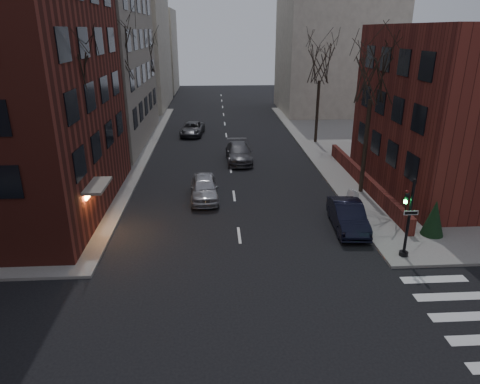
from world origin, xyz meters
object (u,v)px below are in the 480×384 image
at_px(tree_right_a, 373,74).
at_px(parked_sedan, 348,216).
at_px(tree_left_c, 143,55).
at_px(tree_left_b, 115,53).
at_px(car_lane_gray, 239,153).
at_px(car_lane_far, 192,129).
at_px(streetlamp_far, 154,88).
at_px(evergreen_shrub, 434,218).
at_px(sandwich_board, 353,198).
at_px(traffic_signal, 407,223).
at_px(car_lane_silver, 204,188).
at_px(tree_left_a, 66,75).
at_px(tree_right_b, 320,64).
at_px(streetlamp_near, 118,124).

distance_m(tree_right_a, parked_sedan, 9.47).
bearing_deg(tree_left_c, tree_right_a, -51.34).
height_order(tree_left_b, tree_right_a, tree_left_b).
bearing_deg(car_lane_gray, car_lane_far, 112.44).
bearing_deg(tree_right_a, car_lane_far, 124.14).
distance_m(streetlamp_far, evergreen_shrub, 36.19).
bearing_deg(evergreen_shrub, sandwich_board, 126.00).
bearing_deg(traffic_signal, car_lane_silver, 139.10).
distance_m(traffic_signal, evergreen_shrub, 3.45).
xyz_separation_m(tree_left_a, tree_right_b, (17.60, 18.00, -0.88)).
bearing_deg(parked_sedan, car_lane_gray, 115.32).
xyz_separation_m(tree_left_b, tree_left_c, (0.00, 14.00, -0.88)).
bearing_deg(tree_left_b, car_lane_gray, 1.12).
distance_m(tree_right_b, car_lane_gray, 12.02).
distance_m(tree_left_c, tree_right_b, 19.34).
height_order(traffic_signal, tree_right_b, tree_right_b).
bearing_deg(tree_right_b, tree_left_c, 155.56).
bearing_deg(evergreen_shrub, traffic_signal, -139.63).
distance_m(tree_left_a, streetlamp_near, 9.07).
distance_m(tree_left_a, sandwich_board, 18.04).
xyz_separation_m(tree_right_b, sandwich_board, (-1.40, -16.56, -6.92)).
xyz_separation_m(streetlamp_near, car_lane_far, (4.57, 14.34, -3.57)).
bearing_deg(streetlamp_near, tree_left_b, 98.53).
relative_size(traffic_signal, tree_left_a, 0.39).
bearing_deg(parked_sedan, car_lane_silver, 151.94).
xyz_separation_m(tree_left_c, parked_sedan, (15.00, -27.48, -7.27)).
height_order(car_lane_silver, evergreen_shrub, evergreen_shrub).
bearing_deg(tree_right_a, parked_sedan, -115.37).
xyz_separation_m(streetlamp_near, streetlamp_far, (0.00, 20.00, 0.00)).
bearing_deg(car_lane_silver, parked_sedan, -34.01).
bearing_deg(tree_left_b, traffic_signal, -45.46).
bearing_deg(streetlamp_near, streetlamp_far, 90.00).
bearing_deg(traffic_signal, evergreen_shrub, 40.37).
xyz_separation_m(traffic_signal, tree_right_a, (0.86, 9.01, 6.12)).
xyz_separation_m(tree_right_b, car_lane_silver, (-10.80, -14.39, -6.81)).
distance_m(streetlamp_far, parked_sedan, 33.00).
distance_m(parked_sedan, car_lane_silver, 9.66).
xyz_separation_m(traffic_signal, car_lane_gray, (-7.14, 17.19, -1.15)).
xyz_separation_m(tree_right_a, car_lane_far, (-12.43, 18.34, -7.36)).
xyz_separation_m(tree_left_c, streetlamp_near, (0.60, -18.00, -3.79)).
bearing_deg(car_lane_silver, tree_left_a, -154.23).
height_order(tree_right_b, sandwich_board, tree_right_b).
distance_m(tree_left_b, parked_sedan, 21.75).
relative_size(traffic_signal, tree_left_b, 0.37).
bearing_deg(parked_sedan, traffic_signal, -59.98).
bearing_deg(tree_right_a, car_lane_silver, -177.92).
distance_m(tree_left_a, tree_left_b, 12.01).
height_order(tree_left_a, tree_left_c, tree_left_a).
bearing_deg(streetlamp_near, parked_sedan, -33.37).
height_order(tree_left_b, car_lane_gray, tree_left_b).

